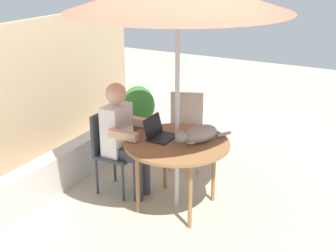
# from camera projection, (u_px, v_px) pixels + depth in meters

# --- Properties ---
(ground_plane) EXTENTS (14.00, 14.00, 0.00)m
(ground_plane) POSITION_uv_depth(u_px,v_px,m) (176.00, 206.00, 4.65)
(ground_plane) COLOR #BCAD93
(fence_back) EXTENTS (4.62, 0.08, 1.76)m
(fence_back) POSITION_uv_depth(u_px,v_px,m) (16.00, 98.00, 5.28)
(fence_back) COLOR tan
(fence_back) RESTS_ON ground
(planter_wall_low) EXTENTS (4.16, 0.20, 0.44)m
(planter_wall_low) POSITION_uv_depth(u_px,v_px,m) (75.00, 161.00, 5.15)
(planter_wall_low) COLOR beige
(planter_wall_low) RESTS_ON ground
(patio_table) EXTENTS (1.06, 1.06, 0.74)m
(patio_table) POSITION_uv_depth(u_px,v_px,m) (177.00, 147.00, 4.41)
(patio_table) COLOR olive
(patio_table) RESTS_ON ground
(chair_occupied) EXTENTS (0.40, 0.40, 0.91)m
(chair_occupied) POSITION_uv_depth(u_px,v_px,m) (111.00, 145.00, 4.81)
(chair_occupied) COLOR #33383F
(chair_occupied) RESTS_ON ground
(chair_empty) EXTENTS (0.52, 0.52, 0.91)m
(chair_empty) POSITION_uv_depth(u_px,v_px,m) (186.00, 124.00, 5.42)
(chair_empty) COLOR #B2A899
(chair_empty) RESTS_ON ground
(person_seated) EXTENTS (0.48, 0.48, 1.25)m
(person_seated) POSITION_uv_depth(u_px,v_px,m) (123.00, 133.00, 4.68)
(person_seated) COLOR white
(person_seated) RESTS_ON ground
(laptop) EXTENTS (0.30, 0.25, 0.21)m
(laptop) POSITION_uv_depth(u_px,v_px,m) (158.00, 132.00, 4.47)
(laptop) COLOR black
(laptop) RESTS_ON patio_table
(cat) EXTENTS (0.58, 0.39, 0.17)m
(cat) POSITION_uv_depth(u_px,v_px,m) (198.00, 135.00, 4.35)
(cat) COLOR gray
(cat) RESTS_ON patio_table
(potted_plant_near_fence) EXTENTS (0.44, 0.44, 0.82)m
(potted_plant_near_fence) POSITION_uv_depth(u_px,v_px,m) (139.00, 112.00, 6.07)
(potted_plant_near_fence) COLOR #33383D
(potted_plant_near_fence) RESTS_ON ground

